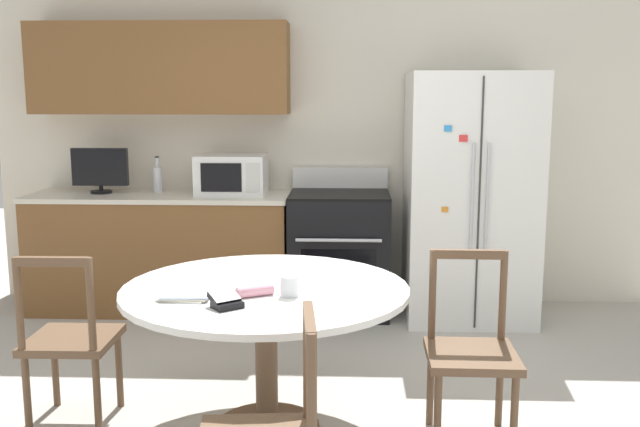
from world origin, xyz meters
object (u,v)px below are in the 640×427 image
at_px(refrigerator, 470,197).
at_px(countertop_tv, 100,169).
at_px(oven_range, 339,252).
at_px(candle_glass, 290,287).
at_px(dining_chair_left, 70,341).
at_px(wallet, 226,301).
at_px(dining_chair_right, 471,353).
at_px(counter_bottle, 158,178).
at_px(microwave, 232,174).

distance_m(refrigerator, countertop_tv, 2.79).
xyz_separation_m(oven_range, candle_glass, (-0.20, -2.12, 0.31)).
bearing_deg(dining_chair_left, refrigerator, 38.73).
bearing_deg(oven_range, wallet, -101.29).
bearing_deg(dining_chair_left, wallet, -24.08).
bearing_deg(countertop_tv, wallet, -59.85).
distance_m(oven_range, wallet, 2.37).
distance_m(dining_chair_right, candle_glass, 0.93).
bearing_deg(dining_chair_right, counter_bottle, -45.23).
xyz_separation_m(microwave, candle_glass, (0.62, -2.16, -0.27)).
height_order(dining_chair_right, wallet, dining_chair_right).
xyz_separation_m(microwave, dining_chair_left, (-0.50, -1.98, -0.61)).
bearing_deg(dining_chair_right, microwave, -53.51).
xyz_separation_m(countertop_tv, dining_chair_left, (0.51, -1.98, -0.65)).
bearing_deg(wallet, countertop_tv, 120.15).
height_order(countertop_tv, dining_chair_right, countertop_tv).
bearing_deg(wallet, dining_chair_left, 156.69).
distance_m(microwave, countertop_tv, 1.01).
height_order(dining_chair_left, candle_glass, dining_chair_left).
xyz_separation_m(microwave, dining_chair_right, (1.47, -2.05, -0.61)).
bearing_deg(oven_range, candle_glass, -95.30).
height_order(microwave, counter_bottle, microwave).
bearing_deg(candle_glass, dining_chair_right, 6.75).
bearing_deg(oven_range, counter_bottle, 174.75).
relative_size(oven_range, countertop_tv, 2.54).
distance_m(countertop_tv, dining_chair_left, 2.15).
xyz_separation_m(refrigerator, candle_glass, (-1.15, -2.05, -0.13)).
height_order(oven_range, microwave, microwave).
xyz_separation_m(counter_bottle, dining_chair_right, (2.07, -2.15, -0.57)).
xyz_separation_m(oven_range, microwave, (-0.81, 0.04, 0.58)).
distance_m(dining_chair_left, wallet, 0.98).
distance_m(oven_range, countertop_tv, 1.93).
relative_size(dining_chair_left, candle_glass, 9.51).
relative_size(oven_range, microwave, 2.10).
xyz_separation_m(refrigerator, oven_range, (-0.96, 0.07, -0.43)).
relative_size(oven_range, dining_chair_right, 1.20).
relative_size(dining_chair_right, candle_glass, 9.51).
height_order(refrigerator, countertop_tv, refrigerator).
distance_m(dining_chair_left, dining_chair_right, 1.97).
xyz_separation_m(refrigerator, dining_chair_left, (-2.27, -1.87, -0.47)).
xyz_separation_m(countertop_tv, candle_glass, (1.63, -2.16, -0.31)).
bearing_deg(countertop_tv, counter_bottle, 11.72).
xyz_separation_m(refrigerator, counter_bottle, (-2.36, 0.20, 0.10)).
bearing_deg(dining_chair_left, oven_range, 55.13).
bearing_deg(countertop_tv, microwave, -0.33).
xyz_separation_m(counter_bottle, candle_glass, (1.21, -2.25, -0.23)).
bearing_deg(microwave, dining_chair_right, -54.37).
height_order(refrigerator, candle_glass, refrigerator).
height_order(refrigerator, dining_chair_left, refrigerator).
distance_m(dining_chair_right, wallet, 1.20).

